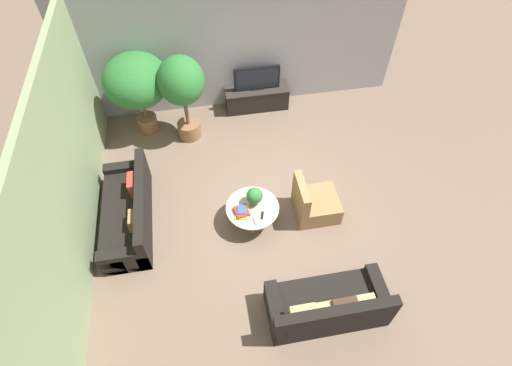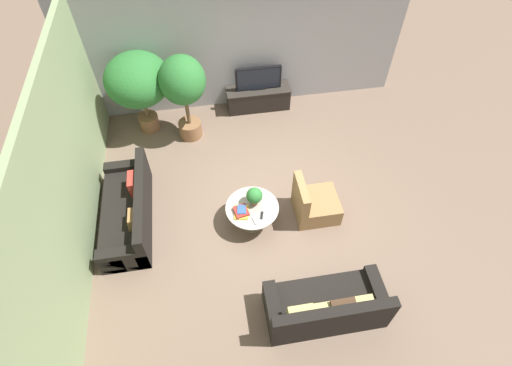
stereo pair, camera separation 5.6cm
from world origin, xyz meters
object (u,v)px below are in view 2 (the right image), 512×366
at_px(television, 258,79).
at_px(potted_palm_tall, 138,81).
at_px(coffee_table, 252,212).
at_px(couch_near_entry, 326,307).
at_px(armchair_wicker, 314,204).
at_px(potted_palm_corner, 183,85).
at_px(couch_by_wall, 129,211).
at_px(media_console, 258,98).
at_px(potted_plant_tabletop, 254,196).

distance_m(television, potted_palm_tall, 2.65).
distance_m(coffee_table, couch_near_entry, 2.15).
bearing_deg(armchair_wicker, potted_palm_corner, 40.39).
bearing_deg(television, couch_near_entry, -87.98).
xyz_separation_m(couch_by_wall, couch_near_entry, (3.11, -2.38, 0.01)).
xyz_separation_m(media_console, potted_palm_corner, (-1.67, -0.71, 1.09)).
relative_size(armchair_wicker, potted_palm_tall, 0.46).
height_order(television, couch_by_wall, television).
xyz_separation_m(potted_palm_tall, potted_palm_corner, (0.92, -0.38, 0.07)).
bearing_deg(potted_palm_tall, media_console, 7.29).
bearing_deg(potted_palm_tall, potted_plant_tabletop, -55.45).
distance_m(media_console, couch_near_entry, 5.27).
xyz_separation_m(media_console, potted_palm_tall, (-2.59, -0.33, 1.02)).
xyz_separation_m(media_console, couch_by_wall, (-2.93, -2.89, -0.00)).
relative_size(armchair_wicker, potted_plant_tabletop, 2.33).
xyz_separation_m(media_console, couch_near_entry, (0.19, -5.26, 0.01)).
height_order(media_console, potted_palm_corner, potted_palm_corner).
bearing_deg(potted_plant_tabletop, couch_near_entry, -68.85).
distance_m(coffee_table, couch_by_wall, 2.29).
xyz_separation_m(media_console, coffee_table, (-0.67, -3.29, 0.03)).
xyz_separation_m(television, potted_palm_tall, (-2.59, -0.33, 0.48)).
relative_size(media_console, couch_by_wall, 0.69).
bearing_deg(armchair_wicker, media_console, 8.90).
xyz_separation_m(television, couch_by_wall, (-2.93, -2.89, -0.55)).
bearing_deg(television, couch_by_wall, -135.40).
relative_size(couch_by_wall, armchair_wicker, 2.54).
relative_size(media_console, potted_palm_tall, 0.80).
distance_m(media_console, potted_plant_tabletop, 3.28).
height_order(coffee_table, potted_plant_tabletop, potted_plant_tabletop).
relative_size(media_console, potted_plant_tabletop, 4.08).
xyz_separation_m(coffee_table, couch_near_entry, (0.85, -1.97, -0.03)).
xyz_separation_m(couch_near_entry, potted_palm_tall, (-2.77, 4.93, 1.02)).
bearing_deg(potted_palm_corner, couch_by_wall, -120.05).
bearing_deg(media_console, armchair_wicker, -81.10).
bearing_deg(armchair_wicker, couch_near_entry, 170.64).
height_order(couch_by_wall, potted_palm_corner, potted_palm_corner).
height_order(media_console, potted_plant_tabletop, potted_plant_tabletop).
distance_m(couch_near_entry, armchair_wicker, 2.02).
height_order(armchair_wicker, potted_plant_tabletop, armchair_wicker).
bearing_deg(media_console, potted_palm_tall, -172.71).
bearing_deg(couch_near_entry, potted_plant_tabletop, -68.85).
bearing_deg(couch_near_entry, potted_palm_tall, -60.65).
relative_size(couch_by_wall, couch_near_entry, 1.17).
height_order(couch_by_wall, armchair_wicker, armchair_wicker).
xyz_separation_m(potted_palm_tall, potted_plant_tabletop, (1.98, -2.87, -0.64)).
bearing_deg(potted_plant_tabletop, coffee_table, -121.41).
bearing_deg(couch_by_wall, armchair_wicker, 83.58).
height_order(potted_palm_tall, potted_plant_tabletop, potted_palm_tall).
relative_size(potted_palm_tall, potted_palm_corner, 0.94).
height_order(couch_near_entry, armchair_wicker, armchair_wicker).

